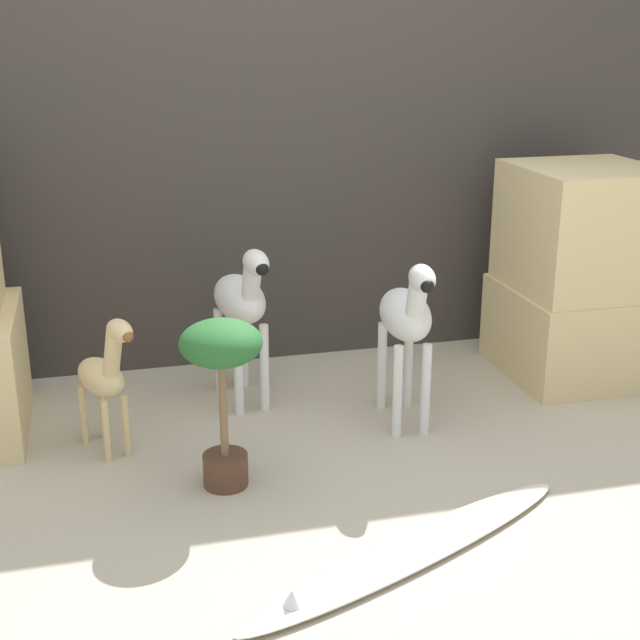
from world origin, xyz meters
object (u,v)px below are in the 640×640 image
object	(u,v)px
giraffe_figurine	(105,373)
surfboard	(411,551)
potted_palm_front	(222,369)
zebra_right	(407,318)
zebra_left	(242,302)

from	to	relation	value
giraffe_figurine	surfboard	xyz separation A→B (m)	(0.88, -0.96, -0.31)
giraffe_figurine	potted_palm_front	bearing A→B (deg)	-43.02
zebra_right	zebra_left	bearing A→B (deg)	148.01
zebra_right	surfboard	size ratio (longest dim) A/B	0.57
zebra_left	potted_palm_front	world-z (taller)	zebra_left
zebra_right	potted_palm_front	world-z (taller)	zebra_right
zebra_left	surfboard	size ratio (longest dim) A/B	0.57
zebra_right	surfboard	bearing A→B (deg)	-108.20
potted_palm_front	surfboard	distance (m)	0.88
zebra_left	giraffe_figurine	bearing A→B (deg)	-149.73
potted_palm_front	giraffe_figurine	bearing A→B (deg)	136.98
zebra_right	surfboard	distance (m)	1.07
zebra_left	giraffe_figurine	size ratio (longest dim) A/B	1.26
giraffe_figurine	zebra_left	bearing A→B (deg)	30.27
surfboard	potted_palm_front	bearing A→B (deg)	129.44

